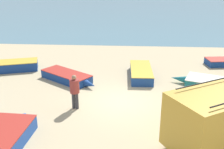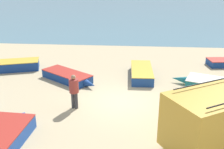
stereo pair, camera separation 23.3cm
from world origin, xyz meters
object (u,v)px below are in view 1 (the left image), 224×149
Objects in this scene: fishing_rowboat_0 at (68,77)px; fishing_rowboat_2 at (3,139)px; fishing_rowboat_5 at (10,66)px; fisherman_0 at (75,89)px; fishing_rowboat_1 at (224,86)px; fishing_rowboat_6 at (141,72)px.

fishing_rowboat_0 is 7.04m from fishing_rowboat_2.
fishing_rowboat_5 is (-4.51, 1.65, 0.07)m from fishing_rowboat_0.
fishing_rowboat_5 is at bearing -165.29° from fishing_rowboat_0.
fisherman_0 is at bearing -36.56° from fishing_rowboat_0.
fishing_rowboat_1 is 1.29× the size of fishing_rowboat_5.
fishing_rowboat_1 is 5.19m from fishing_rowboat_6.
fishing_rowboat_0 is at bearing 16.89° from fishing_rowboat_1.
fishing_rowboat_0 is at bearing 142.24° from fishing_rowboat_5.
fisherman_0 is (-3.43, -4.87, 0.76)m from fishing_rowboat_6.
fishing_rowboat_2 is at bearing 144.01° from fishing_rowboat_6.
fisherman_0 is (5.76, -5.34, 0.74)m from fishing_rowboat_5.
fishing_rowboat_5 is 7.88m from fisherman_0.
fishing_rowboat_0 is at bearing 29.47° from fisherman_0.
fishing_rowboat_0 is 4.82m from fishing_rowboat_6.
fishing_rowboat_6 is at bearing -31.79° from fishing_rowboat_2.
fishing_rowboat_5 is (-3.56, 8.63, 0.01)m from fishing_rowboat_2.
fishing_rowboat_5 is at bearing 58.01° from fisherman_0.
fishing_rowboat_1 reaches higher than fishing_rowboat_0.
fishing_rowboat_0 is 2.21× the size of fisherman_0.
fishing_rowboat_0 is 9.50m from fishing_rowboat_1.
fishing_rowboat_6 is at bearing -0.74° from fishing_rowboat_1.
fishing_rowboat_2 is (-0.95, -6.98, 0.05)m from fishing_rowboat_0.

